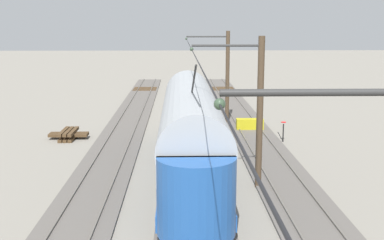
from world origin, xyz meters
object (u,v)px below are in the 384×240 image
vintage_streetcar (191,129)px  catenary_pole_foreground (226,75)px  switch_stand (283,131)px  track_end_bumper (250,125)px  spare_tie_stack (69,134)px  catenary_pole_mid_near (258,110)px

vintage_streetcar → catenary_pole_foreground: bearing=-102.9°
vintage_streetcar → catenary_pole_foreground: (-2.83, -12.40, 1.21)m
switch_stand → track_end_bumper: (1.56, -3.28, -0.30)m
switch_stand → track_end_bumper: bearing=-64.6°
switch_stand → track_end_bumper: switch_stand is taller
vintage_streetcar → catenary_pole_foreground: catenary_pole_foreground is taller
catenary_pole_foreground → spare_tie_stack: 11.74m
switch_stand → vintage_streetcar: bearing=48.6°
catenary_pole_foreground → catenary_pole_mid_near: same height
switch_stand → spare_tie_stack: size_ratio=0.51×
catenary_pole_foreground → spare_tie_stack: (10.29, 4.64, -3.20)m
vintage_streetcar → track_end_bumper: 10.87m
catenary_pole_foreground → spare_tie_stack: size_ratio=2.75×
catenary_pole_foreground → catenary_pole_mid_near: size_ratio=1.00×
catenary_pole_mid_near → spare_tie_stack: catenary_pole_mid_near is taller
catenary_pole_mid_near → track_end_bumper: bearing=-96.8°
vintage_streetcar → switch_stand: (-5.78, -6.56, -1.56)m
vintage_streetcar → spare_tie_stack: bearing=-46.1°
vintage_streetcar → track_end_bumper: size_ratio=9.75×
spare_tie_stack → track_end_bumper: size_ratio=1.33×
switch_stand → spare_tie_stack: (13.25, -1.19, -0.43)m
catenary_pole_mid_near → switch_stand: 9.28m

